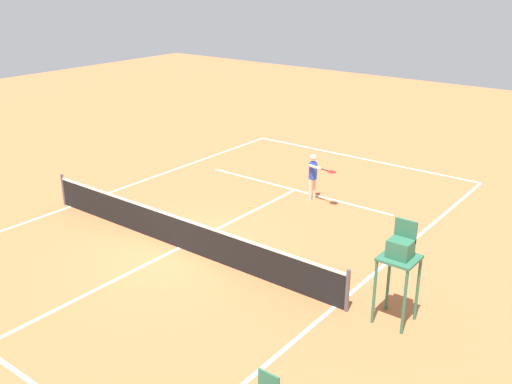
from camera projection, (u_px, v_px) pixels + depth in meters
ground_plane at (180, 248)px, 16.47m from camera, size 60.00×60.00×0.00m
court_lines at (180, 248)px, 16.47m from camera, size 10.26×21.46×0.01m
tennis_net at (179, 232)px, 16.29m from camera, size 10.86×0.10×1.07m
player_serving at (314, 173)px, 19.60m from camera, size 1.22×0.70×1.61m
tennis_ball at (250, 207)px, 19.24m from camera, size 0.07×0.07×0.07m
umpire_chair at (400, 257)px, 12.47m from camera, size 0.80×0.80×2.41m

